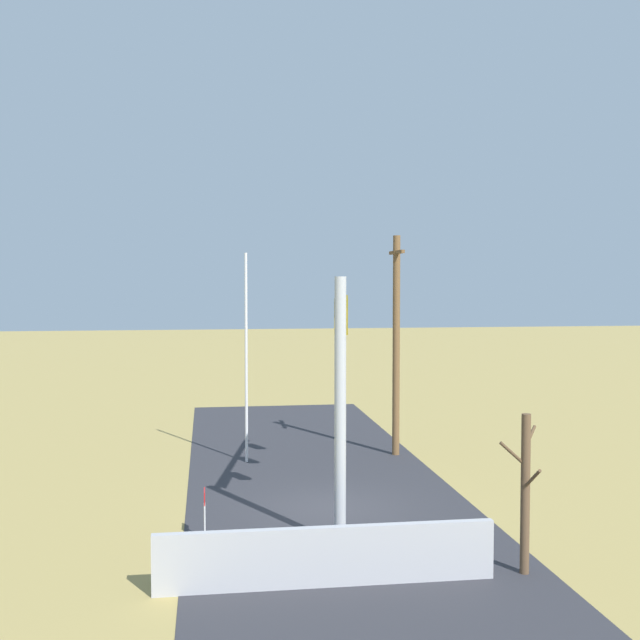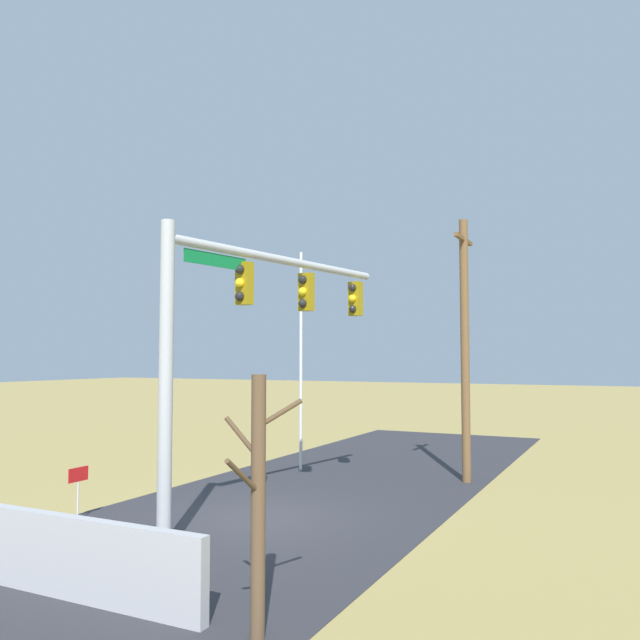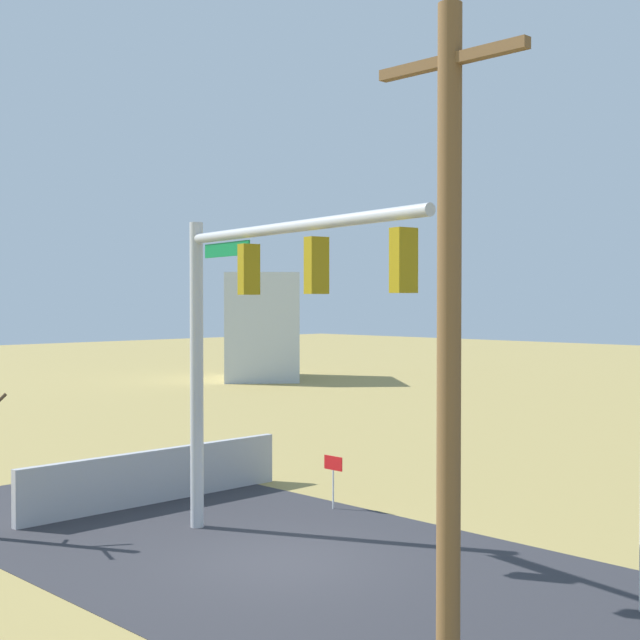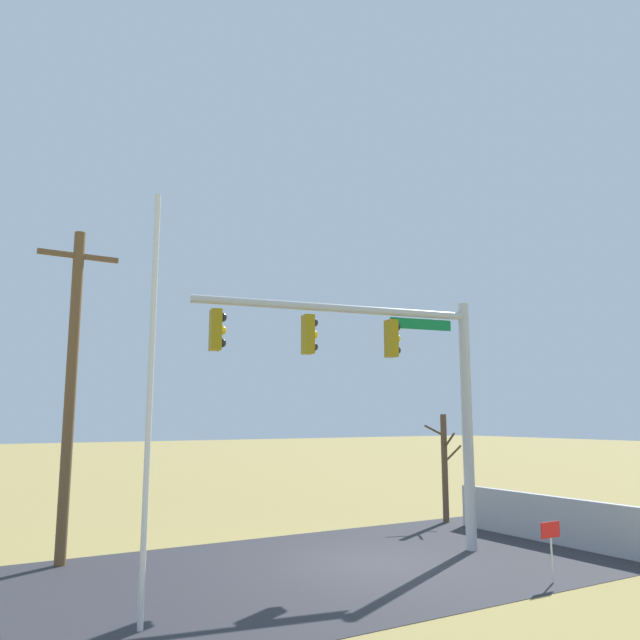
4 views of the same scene
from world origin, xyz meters
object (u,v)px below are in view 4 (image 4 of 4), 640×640
object	(u,v)px
signal_mast	(389,368)
bare_tree	(445,466)
utility_pole	(71,386)
open_sign	(551,537)
flagpole	(150,401)

from	to	relation	value
signal_mast	bare_tree	size ratio (longest dim) A/B	2.12
signal_mast	utility_pole	distance (m)	7.82
utility_pole	open_sign	distance (m)	11.36
signal_mast	utility_pole	xyz separation A→B (m)	(-7.10, 3.23, -0.49)
utility_pole	signal_mast	bearing A→B (deg)	-24.47
flagpole	bare_tree	size ratio (longest dim) A/B	2.09
flagpole	utility_pole	world-z (taller)	utility_pole
signal_mast	utility_pole	world-z (taller)	utility_pole
bare_tree	open_sign	distance (m)	7.65
signal_mast	flagpole	world-z (taller)	flagpole
signal_mast	utility_pole	size ratio (longest dim) A/B	0.93
flagpole	open_sign	bearing A→B (deg)	-10.08
utility_pole	bare_tree	world-z (taller)	utility_pole
bare_tree	utility_pole	bearing A→B (deg)	179.98
signal_mast	flagpole	bearing A→B (deg)	-162.01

